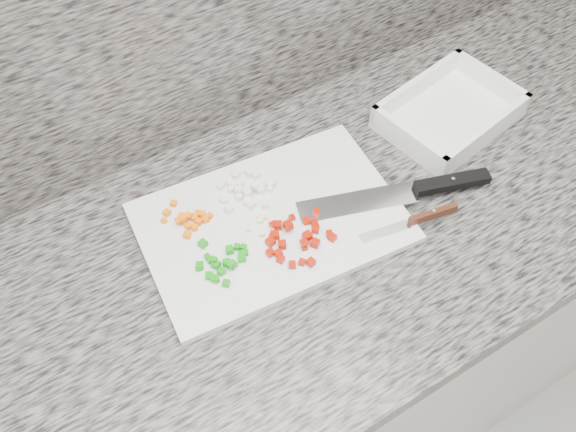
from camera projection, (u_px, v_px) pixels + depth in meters
name	position (u px, v px, depth m)	size (l,w,h in m)	color
cabinet	(261.00, 375.00, 1.42)	(3.92, 0.62, 0.86)	white
countertop	(252.00, 267.00, 1.06)	(3.96, 0.64, 0.04)	#615C55
backsplash	(141.00, 7.00, 0.95)	(3.92, 0.02, 0.60)	#615C55
cutting_board	(272.00, 223.00, 1.08)	(0.43, 0.29, 0.01)	silver
carrot_pile	(188.00, 219.00, 1.06)	(0.08, 0.09, 0.02)	orange
onion_pile	(246.00, 187.00, 1.10)	(0.11, 0.11, 0.02)	silver
green_pepper_pile	(222.00, 262.00, 1.01)	(0.09, 0.10, 0.02)	#108E0C
red_pepper_pile	(295.00, 238.00, 1.04)	(0.12, 0.11, 0.02)	#A31302
garlic_pile	(263.00, 224.00, 1.06)	(0.05, 0.04, 0.01)	beige
chef_knife	(420.00, 189.00, 1.10)	(0.33, 0.14, 0.02)	silver
paring_knife	(421.00, 218.00, 1.06)	(0.17, 0.05, 0.02)	silver
tray	(449.00, 114.00, 1.21)	(0.28, 0.22, 0.05)	white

